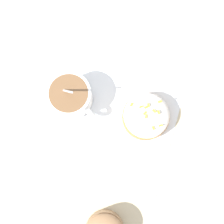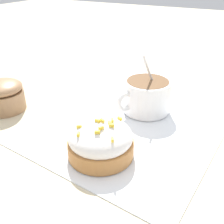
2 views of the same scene
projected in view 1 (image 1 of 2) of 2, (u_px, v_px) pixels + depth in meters
The scene contains 4 objects.
ground_plane at pixel (108, 110), 0.64m from camera, with size 3.00×3.00×0.00m, color #C6B793.
paper_napkin at pixel (108, 110), 0.63m from camera, with size 0.30×0.31×0.00m.
coffee_cup at pixel (71, 96), 0.60m from camera, with size 0.10×0.08×0.11m.
frosted_pastry at pixel (146, 115), 0.61m from camera, with size 0.09×0.09×0.05m.
Camera 1 is at (0.03, -0.10, 0.63)m, focal length 50.00 mm.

